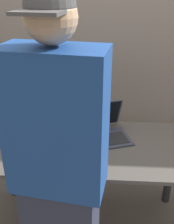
# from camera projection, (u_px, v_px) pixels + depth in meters

# --- Properties ---
(ground_plane) EXTENTS (8.00, 8.00, 0.00)m
(ground_plane) POSITION_uv_depth(u_px,v_px,m) (87.00, 223.00, 2.18)
(ground_plane) COLOR slate
(ground_plane) RESTS_ON ground
(desk) EXTENTS (1.48, 0.71, 0.74)m
(desk) POSITION_uv_depth(u_px,v_px,m) (87.00, 160.00, 1.91)
(desk) COLOR #56514C
(desk) RESTS_ON ground
(laptop) EXTENTS (0.40, 0.42, 0.24)m
(laptop) POSITION_uv_depth(u_px,v_px,m) (105.00, 129.00, 1.95)
(laptop) COLOR #383D4C
(laptop) RESTS_ON desk
(beer_bottle_green) EXTENTS (0.07, 0.07, 0.30)m
(beer_bottle_green) POSITION_uv_depth(u_px,v_px,m) (55.00, 130.00, 1.80)
(beer_bottle_green) COLOR brown
(beer_bottle_green) RESTS_ON desk
(beer_bottle_amber) EXTENTS (0.07, 0.07, 0.28)m
(beer_bottle_amber) POSITION_uv_depth(u_px,v_px,m) (63.00, 127.00, 1.86)
(beer_bottle_amber) COLOR #472B14
(beer_bottle_amber) RESTS_ON desk
(beer_bottle_dark) EXTENTS (0.08, 0.08, 0.32)m
(beer_bottle_dark) POSITION_uv_depth(u_px,v_px,m) (66.00, 119.00, 1.93)
(beer_bottle_dark) COLOR #1E5123
(beer_bottle_dark) RESTS_ON desk
(person_figure) EXTENTS (0.45, 0.32, 1.77)m
(person_figure) POSITION_uv_depth(u_px,v_px,m) (60.00, 183.00, 1.27)
(person_figure) COLOR #2D3347
(person_figure) RESTS_ON ground
(back_wall) EXTENTS (6.00, 0.10, 2.60)m
(back_wall) POSITION_uv_depth(u_px,v_px,m) (93.00, 40.00, 2.31)
(back_wall) COLOR gray
(back_wall) RESTS_ON ground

